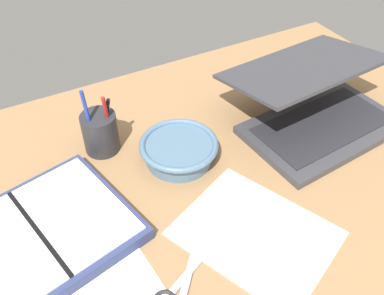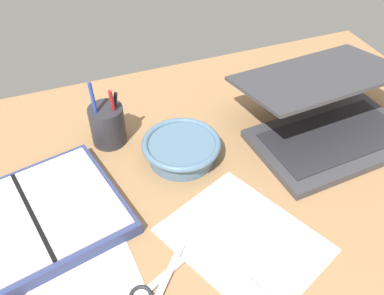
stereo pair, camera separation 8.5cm
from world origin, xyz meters
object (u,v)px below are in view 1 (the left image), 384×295
at_px(pen_cup, 100,132).
at_px(scissors, 177,295).
at_px(laptop, 316,107).
at_px(bowl, 177,150).
at_px(planner, 40,236).

relative_size(pen_cup, scissors, 1.23).
xyz_separation_m(laptop, bowl, (-0.34, 0.04, -0.02)).
xyz_separation_m(pen_cup, scissors, (-0.02, -0.39, -0.04)).
distance_m(laptop, pen_cup, 0.49).
bearing_deg(bowl, laptop, -7.11).
bearing_deg(laptop, bowl, 168.40).
relative_size(laptop, scissors, 2.87).
bearing_deg(pen_cup, scissors, -92.51).
relative_size(laptop, pen_cup, 2.33).
xyz_separation_m(bowl, scissors, (-0.15, -0.28, -0.02)).
relative_size(bowl, pen_cup, 1.04).
xyz_separation_m(pen_cup, planner, (-0.18, -0.18, -0.03)).
bearing_deg(scissors, pen_cup, 50.69).
height_order(bowl, planner, bowl).
bearing_deg(planner, pen_cup, 32.05).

